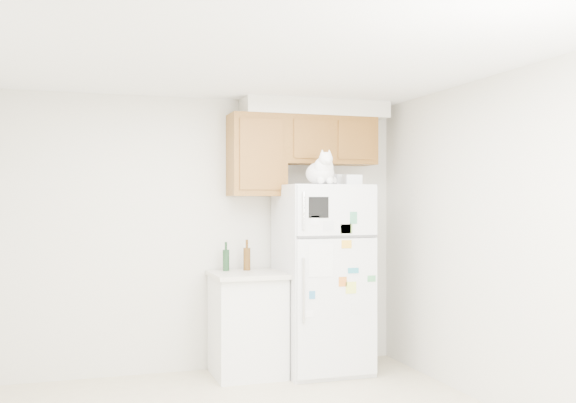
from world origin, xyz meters
name	(u,v)px	position (x,y,z in m)	size (l,w,h in m)	color
room_shell	(264,183)	(0.12, 0.24, 1.67)	(3.84, 4.04, 2.52)	silver
refrigerator	(323,278)	(1.06, 1.61, 0.85)	(0.76, 0.78, 1.70)	silver
base_counter	(247,323)	(0.37, 1.68, 0.46)	(0.64, 0.64, 0.92)	white
cat	(321,171)	(0.97, 1.38, 1.81)	(0.29, 0.43, 0.30)	white
storage_box_back	(340,180)	(1.27, 1.68, 1.75)	(0.18, 0.13, 0.10)	white
storage_box_front	(352,180)	(1.29, 1.46, 1.74)	(0.15, 0.11, 0.09)	white
bottle_green	(226,256)	(0.22, 1.85, 1.05)	(0.06, 0.06, 0.26)	#19381E
bottle_amber	(247,255)	(0.41, 1.84, 1.06)	(0.07, 0.07, 0.28)	#593814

